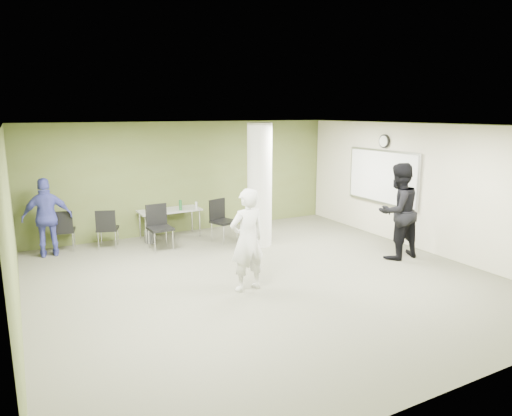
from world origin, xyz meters
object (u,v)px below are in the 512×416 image
folding_table (170,212)px  man_black (398,211)px  chair_back_left (63,228)px  man_blue (47,217)px  woman_white (247,240)px

folding_table → man_black: man_black is taller
chair_back_left → man_blue: (-0.30, -0.19, 0.30)m
folding_table → woman_white: size_ratio=0.84×
man_black → man_blue: (-6.44, 3.58, -0.16)m
chair_back_left → man_blue: man_blue is taller
man_black → man_blue: size_ratio=1.19×
man_blue → woman_white: bearing=130.8°
folding_table → man_black: bearing=-46.3°
chair_back_left → man_blue: bearing=43.1°
woman_white → man_black: (3.57, 0.11, 0.11)m
folding_table → man_blue: (-2.73, -0.17, 0.19)m
folding_table → chair_back_left: size_ratio=1.61×
man_blue → folding_table: bearing=-173.6°
folding_table → woman_white: (0.14, -3.86, 0.24)m
man_blue → man_black: bearing=153.9°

